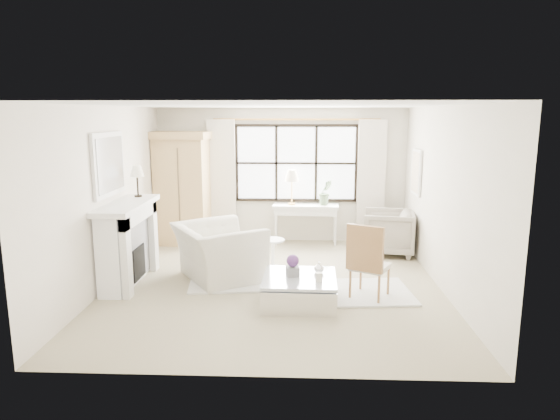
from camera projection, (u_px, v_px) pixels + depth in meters
The scene contains 32 objects.
floor at pixel (274, 284), 7.67m from camera, with size 5.50×5.50×0.00m, color tan.
ceiling at pixel (274, 105), 7.16m from camera, with size 5.50×5.50×0.00m, color white.
wall_back at pixel (281, 175), 10.11m from camera, with size 5.00×5.00×0.00m, color beige.
wall_front at pixel (258, 246), 4.72m from camera, with size 5.00×5.00×0.00m, color beige.
wall_left at pixel (109, 197), 7.52m from camera, with size 5.50×5.50×0.00m, color silver.
wall_right at pixel (444, 199), 7.31m from camera, with size 5.50×5.50×0.00m, color beige.
window_pane at pixel (296, 163), 10.03m from camera, with size 2.40×0.02×1.50m, color white.
window_frame at pixel (296, 163), 10.02m from camera, with size 2.50×0.04×1.50m, color black, non-canonical shape.
curtain_rod at pixel (296, 119), 9.81m from camera, with size 0.04×0.04×3.30m, color #BD8841.
curtain_left at pixel (222, 181), 10.08m from camera, with size 0.55×0.10×2.47m, color silver.
curtain_right at pixel (371, 182), 9.96m from camera, with size 0.55×0.10×2.47m, color beige.
fireplace at pixel (126, 242), 7.64m from camera, with size 0.58×1.66×1.26m.
mirror_frame at pixel (109, 164), 7.42m from camera, with size 0.05×1.15×0.95m, color silver.
mirror_glass at pixel (111, 164), 7.42m from camera, with size 0.02×1.00×0.80m, color silver.
art_frame at pixel (416, 172), 8.94m from camera, with size 0.04×0.62×0.82m, color white.
art_canvas at pixel (415, 172), 8.94m from camera, with size 0.01×0.52×0.72m, color beige.
mantel_lamp at pixel (137, 173), 7.98m from camera, with size 0.22×0.22×0.51m.
armoire at pixel (182, 188), 9.88m from camera, with size 1.19×0.81×2.24m.
console_table at pixel (305, 224), 10.00m from camera, with size 1.32×0.51×0.80m.
console_lamp at pixel (292, 177), 9.84m from camera, with size 0.28×0.28×0.69m.
orchid_plant at pixel (325, 192), 9.86m from camera, with size 0.28×0.22×0.50m, color #56724C.
side_table at pixel (273, 249), 8.42m from camera, with size 0.40×0.40×0.51m.
rug_left at pixel (245, 279), 7.86m from camera, with size 1.69×1.20×0.03m, color silver.
rug_right at pixel (357, 292), 7.30m from camera, with size 1.55×1.16×0.03m, color silver.
club_armchair at pixel (219, 252), 7.86m from camera, with size 1.33×1.16×0.87m, color silver.
wingback_chair at pixel (388, 232), 9.27m from camera, with size 0.88×0.91×0.83m, color gray.
french_chair at pixel (369, 277), 7.04m from camera, with size 0.65×0.65×1.08m.
coffee_table at pixel (299, 290), 6.89m from camera, with size 1.03×1.03×0.38m.
planter_box at pixel (293, 271), 6.88m from camera, with size 0.17×0.17×0.13m, color slate.
planter_flowers at pixel (293, 261), 6.85m from camera, with size 0.17×0.17×0.17m, color #582D72.
pillar_candle at pixel (319, 277), 6.65m from camera, with size 0.09×0.09×0.12m, color white.
coffee_vase at pixel (319, 267), 7.02m from camera, with size 0.14×0.14×0.15m, color silver.
Camera 1 is at (0.40, -7.30, 2.58)m, focal length 32.00 mm.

